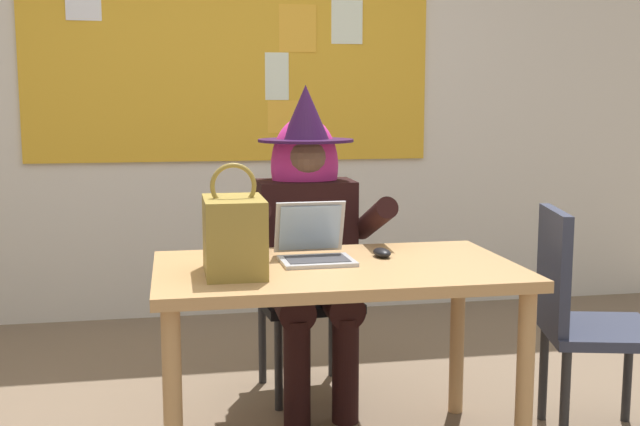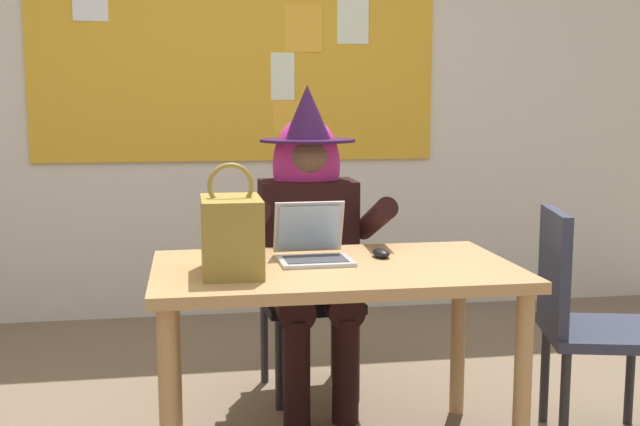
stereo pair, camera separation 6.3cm
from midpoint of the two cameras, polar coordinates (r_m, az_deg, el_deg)
name	(u,v)px [view 2 (the right image)]	position (r m, az deg, el deg)	size (l,w,h in m)	color
wall_back_bulletin	(237,83)	(4.78, -5.71, 9.40)	(5.95, 2.27, 2.80)	silver
desk_main	(334,290)	(2.82, 1.71, -5.65)	(1.29, 0.77, 0.72)	tan
chair_at_desk	(304,281)	(3.57, -0.66, -4.95)	(0.46, 0.46, 0.89)	black
person_costumed	(310,225)	(3.40, -0.23, -0.86)	(0.59, 0.67, 1.38)	black
laptop	(313,247)	(2.88, 0.10, -2.53)	(0.27, 0.28, 0.21)	#B7B7BC
computer_mouse	(381,253)	(2.95, 5.09, -2.92)	(0.06, 0.10, 0.03)	black
handbag	(231,235)	(2.66, -5.80, -1.57)	(0.20, 0.30, 0.38)	olive
chair_extra_corner	(581,313)	(3.17, 19.07, -6.94)	(0.51, 0.51, 0.90)	#2D3347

